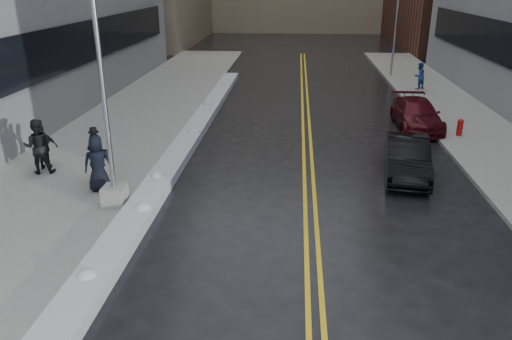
% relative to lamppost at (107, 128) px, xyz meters
% --- Properties ---
extents(ground, '(160.00, 160.00, 0.00)m').
position_rel_lamppost_xyz_m(ground, '(3.30, -2.00, -2.53)').
color(ground, black).
rests_on(ground, ground).
extents(sidewalk_west, '(5.50, 50.00, 0.15)m').
position_rel_lamppost_xyz_m(sidewalk_west, '(-2.45, 8.00, -2.46)').
color(sidewalk_west, gray).
rests_on(sidewalk_west, ground).
extents(sidewalk_east, '(4.00, 50.00, 0.15)m').
position_rel_lamppost_xyz_m(sidewalk_east, '(13.30, 8.00, -2.46)').
color(sidewalk_east, gray).
rests_on(sidewalk_east, ground).
extents(lane_line_left, '(0.12, 50.00, 0.01)m').
position_rel_lamppost_xyz_m(lane_line_left, '(5.65, 8.00, -2.53)').
color(lane_line_left, gold).
rests_on(lane_line_left, ground).
extents(lane_line_right, '(0.12, 50.00, 0.01)m').
position_rel_lamppost_xyz_m(lane_line_right, '(5.95, 8.00, -2.53)').
color(lane_line_right, gold).
rests_on(lane_line_right, ground).
extents(snow_ridge, '(0.90, 30.00, 0.34)m').
position_rel_lamppost_xyz_m(snow_ridge, '(0.85, 6.00, -2.36)').
color(snow_ridge, silver).
rests_on(snow_ridge, ground).
extents(lamppost, '(0.65, 0.65, 7.62)m').
position_rel_lamppost_xyz_m(lamppost, '(0.00, 0.00, 0.00)').
color(lamppost, gray).
rests_on(lamppost, sidewalk_west).
extents(fire_hydrant, '(0.26, 0.26, 0.73)m').
position_rel_lamppost_xyz_m(fire_hydrant, '(12.30, 8.00, -1.98)').
color(fire_hydrant, maroon).
rests_on(fire_hydrant, sidewalk_east).
extents(traffic_signal, '(0.16, 0.20, 6.00)m').
position_rel_lamppost_xyz_m(traffic_signal, '(11.80, 22.00, 0.87)').
color(traffic_signal, gray).
rests_on(traffic_signal, sidewalk_east).
extents(pedestrian_fedora, '(0.66, 0.48, 1.66)m').
position_rel_lamppost_xyz_m(pedestrian_fedora, '(-1.23, 1.87, -1.55)').
color(pedestrian_fedora, black).
rests_on(pedestrian_fedora, sidewalk_west).
extents(pedestrian_b, '(1.08, 0.94, 1.91)m').
position_rel_lamppost_xyz_m(pedestrian_b, '(-3.45, 2.38, -1.43)').
color(pedestrian_b, black).
rests_on(pedestrian_b, sidewalk_west).
extents(pedestrian_c, '(0.99, 0.77, 1.80)m').
position_rel_lamppost_xyz_m(pedestrian_c, '(-0.85, 1.05, -1.48)').
color(pedestrian_c, black).
rests_on(pedestrian_c, sidewalk_west).
extents(pedestrian_d, '(1.00, 0.63, 1.59)m').
position_rel_lamppost_xyz_m(pedestrian_d, '(-3.48, 2.77, -1.59)').
color(pedestrian_d, black).
rests_on(pedestrian_d, sidewalk_west).
extents(pedestrian_east, '(0.97, 0.94, 1.58)m').
position_rel_lamppost_xyz_m(pedestrian_east, '(12.65, 17.55, -1.60)').
color(pedestrian_east, navy).
rests_on(pedestrian_east, sidewalk_east).
extents(car_black, '(1.94, 4.21, 1.34)m').
position_rel_lamppost_xyz_m(car_black, '(9.16, 3.46, -1.86)').
color(car_black, black).
rests_on(car_black, ground).
extents(car_maroon, '(1.82, 4.48, 1.30)m').
position_rel_lamppost_xyz_m(car_maroon, '(10.80, 9.48, -1.88)').
color(car_maroon, '#420A13').
rests_on(car_maroon, ground).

